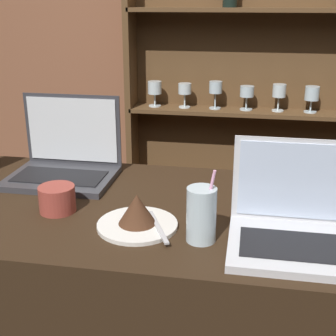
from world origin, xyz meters
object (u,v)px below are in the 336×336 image
object	(u,v)px
laptop_far	(308,225)
cake_plate	(137,215)
water_glass	(201,215)
laptop_near	(65,160)
coffee_cup	(57,199)

from	to	relation	value
laptop_far	cake_plate	distance (m)	0.40
water_glass	laptop_near	bearing A→B (deg)	143.75
laptop_far	water_glass	xyz separation A→B (m)	(-0.24, -0.03, 0.02)
cake_plate	laptop_far	bearing A→B (deg)	-1.75
laptop_far	cake_plate	bearing A→B (deg)	178.25
cake_plate	water_glass	xyz separation A→B (m)	(0.16, -0.04, 0.03)
laptop_near	water_glass	bearing A→B (deg)	-36.25
laptop_near	laptop_far	distance (m)	0.76
water_glass	coffee_cup	xyz separation A→B (m)	(-0.38, 0.09, -0.03)
water_glass	cake_plate	bearing A→B (deg)	166.17
laptop_far	coffee_cup	world-z (taller)	laptop_far
coffee_cup	laptop_far	bearing A→B (deg)	-5.88
cake_plate	water_glass	world-z (taller)	water_glass
cake_plate	water_glass	bearing A→B (deg)	-13.83
laptop_far	cake_plate	xyz separation A→B (m)	(-0.39, 0.01, -0.02)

